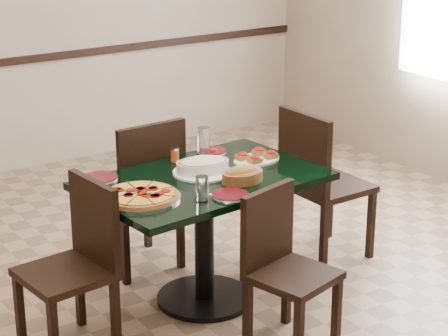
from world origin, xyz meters
TOP-DOWN VIEW (x-y plane):
  - floor at (0.00, 0.00)m, footprint 5.50×5.50m
  - room_shell at (1.02, 1.73)m, footprint 5.50×5.50m
  - main_table at (-0.12, -0.02)m, footprint 1.36×0.95m
  - chair_far at (-0.22, 0.52)m, footprint 0.47×0.47m
  - chair_near at (-0.02, -0.61)m, footprint 0.48×0.48m
  - chair_right at (0.77, 0.09)m, footprint 0.47×0.47m
  - chair_left at (-0.91, -0.08)m, footprint 0.46×0.46m
  - pepperoni_pizza at (-0.57, -0.12)m, footprint 0.42×0.42m
  - lasagna_casserole at (-0.10, 0.04)m, footprint 0.33×0.33m
  - bread_basket at (0.01, -0.20)m, footprint 0.25×0.17m
  - bruschetta_platter at (0.28, 0.05)m, footprint 0.33×0.25m
  - side_plate_near at (-0.16, -0.34)m, footprint 0.19×0.19m
  - side_plate_far_r at (0.15, 0.32)m, footprint 0.16×0.16m
  - side_plate_far_l at (-0.61, 0.26)m, footprint 0.20×0.20m
  - napkin_setting at (-0.16, -0.34)m, footprint 0.17×0.17m
  - water_glass_a at (0.09, 0.33)m, footprint 0.07×0.07m
  - water_glass_b at (-0.33, -0.33)m, footprint 0.07×0.07m
  - pepper_shaker at (-0.12, 0.30)m, footprint 0.05×0.05m

SIDE VIEW (x-z plane):
  - floor at x=0.00m, z-range 0.00..0.00m
  - chair_near at x=-0.02m, z-range 0.04..0.87m
  - chair_left at x=-0.91m, z-range 0.05..0.94m
  - chair_far at x=-0.22m, z-range 0.06..1.02m
  - chair_right at x=0.77m, z-range 0.06..1.03m
  - main_table at x=-0.12m, z-range 0.19..0.94m
  - napkin_setting at x=-0.16m, z-range 0.75..0.76m
  - side_plate_near at x=-0.16m, z-range 0.75..0.77m
  - side_plate_far_l at x=-0.61m, z-range 0.75..0.77m
  - side_plate_far_r at x=0.15m, z-range 0.75..0.77m
  - pepperoni_pizza at x=-0.57m, z-range 0.75..0.79m
  - bruschetta_platter at x=0.28m, z-range 0.75..0.80m
  - bread_basket at x=0.01m, z-range 0.74..0.84m
  - pepper_shaker at x=-0.12m, z-range 0.75..0.84m
  - lasagna_casserole at x=-0.10m, z-range 0.75..0.84m
  - water_glass_b at x=-0.33m, z-range 0.75..0.89m
  - water_glass_a at x=0.09m, z-range 0.75..0.91m
  - room_shell at x=1.02m, z-range -1.58..3.92m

